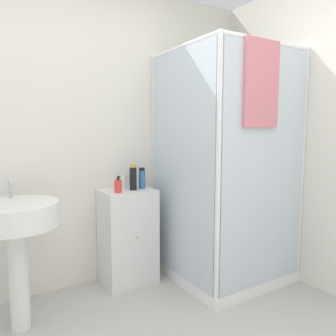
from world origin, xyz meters
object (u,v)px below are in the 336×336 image
at_px(soap_dispenser, 118,186).
at_px(shampoo_bottle_blue, 142,179).
at_px(sink, 16,227).
at_px(shampoo_bottle_tall_black, 133,178).
at_px(lotion_bottle_white, 124,181).

distance_m(soap_dispenser, shampoo_bottle_blue, 0.25).
xyz_separation_m(sink, shampoo_bottle_tall_black, (0.92, 0.20, 0.22)).
bearing_deg(shampoo_bottle_blue, sink, -167.76).
height_order(sink, shampoo_bottle_tall_black, shampoo_bottle_tall_black).
bearing_deg(shampoo_bottle_blue, shampoo_bottle_tall_black, -168.89).
height_order(soap_dispenser, shampoo_bottle_blue, shampoo_bottle_blue).
distance_m(sink, shampoo_bottle_blue, 1.06).
distance_m(soap_dispenser, shampoo_bottle_tall_black, 0.16).
relative_size(shampoo_bottle_tall_black, shampoo_bottle_blue, 1.18).
bearing_deg(soap_dispenser, shampoo_bottle_tall_black, 14.10).
distance_m(sink, lotion_bottle_white, 0.95).
relative_size(sink, lotion_bottle_white, 6.55).
bearing_deg(sink, shampoo_bottle_blue, 12.24).
height_order(shampoo_bottle_blue, lotion_bottle_white, shampoo_bottle_blue).
height_order(shampoo_bottle_tall_black, shampoo_bottle_blue, shampoo_bottle_tall_black).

